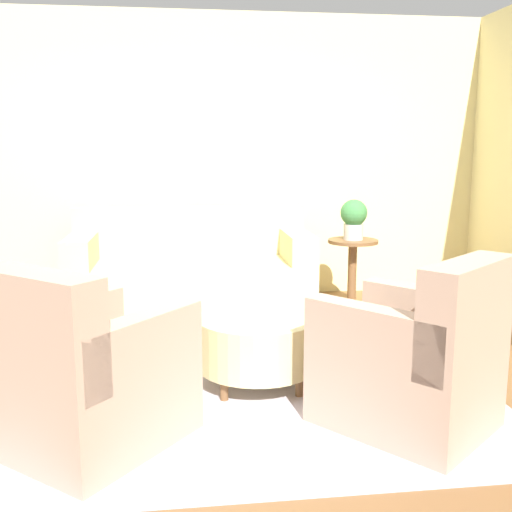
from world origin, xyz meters
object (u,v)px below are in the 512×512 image
(couch, at_px, (192,274))
(armchair_left, at_px, (87,379))
(ottoman_table, at_px, (257,342))
(side_table, at_px, (352,264))
(armchair_right, at_px, (415,363))
(potted_plant_on_side_table, at_px, (354,217))

(couch, relative_size, armchair_left, 1.98)
(ottoman_table, height_order, side_table, side_table)
(couch, bearing_deg, side_table, -9.21)
(couch, xyz_separation_m, armchair_right, (1.13, -2.54, 0.02))
(couch, xyz_separation_m, ottoman_table, (0.37, -1.84, -0.06))
(armchair_right, distance_m, side_table, 2.33)
(armchair_right, relative_size, side_table, 1.62)
(armchair_left, relative_size, armchair_right, 1.00)
(armchair_left, xyz_separation_m, ottoman_table, (0.95, 0.70, -0.08))
(armchair_right, bearing_deg, side_table, 81.95)
(ottoman_table, bearing_deg, couch, 101.38)
(armchair_right, height_order, side_table, armchair_right)
(armchair_left, bearing_deg, ottoman_table, 36.47)
(couch, xyz_separation_m, potted_plant_on_side_table, (1.46, -0.24, 0.53))
(couch, distance_m, ottoman_table, 1.88)
(side_table, relative_size, potted_plant_on_side_table, 1.86)
(couch, height_order, armchair_right, armchair_right)
(ottoman_table, height_order, potted_plant_on_side_table, potted_plant_on_side_table)
(couch, distance_m, side_table, 1.48)
(couch, xyz_separation_m, side_table, (1.46, -0.24, 0.10))
(armchair_left, bearing_deg, armchair_right, -0.00)
(armchair_right, xyz_separation_m, ottoman_table, (-0.76, 0.70, -0.08))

